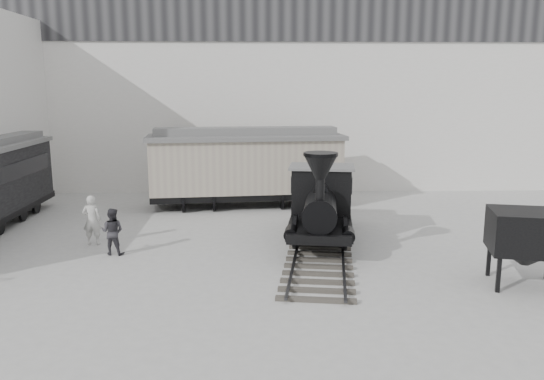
{
  "coord_description": "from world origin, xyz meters",
  "views": [
    {
      "loc": [
        0.01,
        -14.81,
        5.6
      ],
      "look_at": [
        0.57,
        3.9,
        2.0
      ],
      "focal_mm": 35.0,
      "sensor_mm": 36.0,
      "label": 1
    }
  ],
  "objects_px": {
    "coal_hopper": "(527,238)",
    "locomotive": "(321,208)",
    "boxcar": "(246,165)",
    "visitor_a": "(92,220)",
    "visitor_b": "(112,231)"
  },
  "relations": [
    {
      "from": "locomotive",
      "to": "visitor_b",
      "type": "relative_size",
      "value": 6.32
    },
    {
      "from": "boxcar",
      "to": "coal_hopper",
      "type": "bearing_deg",
      "value": -58.91
    },
    {
      "from": "visitor_a",
      "to": "coal_hopper",
      "type": "bearing_deg",
      "value": 160.83
    },
    {
      "from": "boxcar",
      "to": "coal_hopper",
      "type": "xyz_separation_m",
      "value": [
        8.16,
        -10.85,
        -0.55
      ]
    },
    {
      "from": "boxcar",
      "to": "coal_hopper",
      "type": "distance_m",
      "value": 13.59
    },
    {
      "from": "visitor_b",
      "to": "boxcar",
      "type": "bearing_deg",
      "value": -111.82
    },
    {
      "from": "coal_hopper",
      "to": "locomotive",
      "type": "bearing_deg",
      "value": 153.24
    },
    {
      "from": "locomotive",
      "to": "coal_hopper",
      "type": "xyz_separation_m",
      "value": [
        5.33,
        -4.44,
        0.13
      ]
    },
    {
      "from": "locomotive",
      "to": "visitor_a",
      "type": "distance_m",
      "value": 8.31
    },
    {
      "from": "locomotive",
      "to": "coal_hopper",
      "type": "bearing_deg",
      "value": -31.7
    },
    {
      "from": "visitor_a",
      "to": "visitor_b",
      "type": "distance_m",
      "value": 1.57
    },
    {
      "from": "coal_hopper",
      "to": "visitor_a",
      "type": "bearing_deg",
      "value": 174.82
    },
    {
      "from": "visitor_a",
      "to": "boxcar",
      "type": "bearing_deg",
      "value": -131.62
    },
    {
      "from": "visitor_a",
      "to": "coal_hopper",
      "type": "xyz_separation_m",
      "value": [
        13.63,
        -4.49,
        0.52
      ]
    },
    {
      "from": "visitor_a",
      "to": "visitor_b",
      "type": "relative_size",
      "value": 1.14
    }
  ]
}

